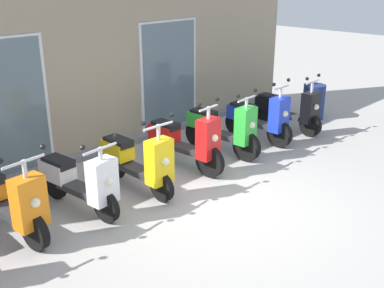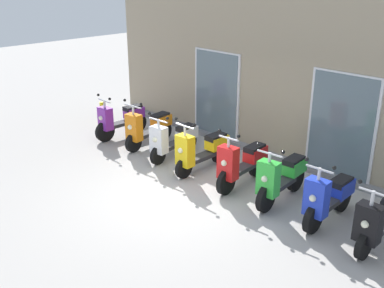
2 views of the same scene
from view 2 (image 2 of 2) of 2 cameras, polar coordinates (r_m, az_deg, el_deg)
ground_plane at (r=9.17m, az=-1.62°, el=-6.46°), size 40.00×40.00×0.00m
storefront_facade at (r=10.77m, az=10.62°, el=7.60°), size 10.95×0.50×3.69m
scooter_purple at (r=12.24m, az=-8.86°, el=3.06°), size 0.59×1.58×1.22m
scooter_orange at (r=11.52m, az=-5.50°, el=2.05°), size 0.62×1.59×1.29m
scooter_white at (r=10.78m, az=-2.33°, el=0.63°), size 0.61×1.58×1.19m
scooter_yellow at (r=10.05m, az=1.11°, el=-0.72°), size 0.60×1.59×1.30m
scooter_red at (r=9.43m, az=6.20°, el=-2.34°), size 0.52×1.66×1.31m
scooter_green at (r=8.92m, az=11.03°, el=-4.13°), size 0.59×1.66×1.28m
scooter_blue at (r=8.42m, az=16.60°, el=-6.41°), size 0.56×1.56×1.31m
scooter_black at (r=8.06m, az=22.45°, el=-8.61°), size 0.52×1.63×1.27m
curb_bollard at (r=13.26m, az=-11.08°, el=3.70°), size 0.12×0.12×0.70m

